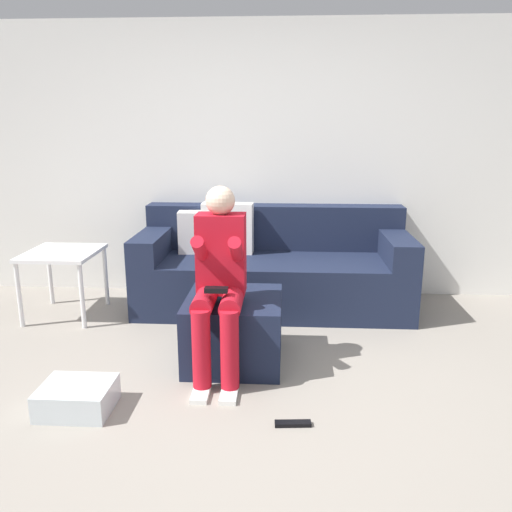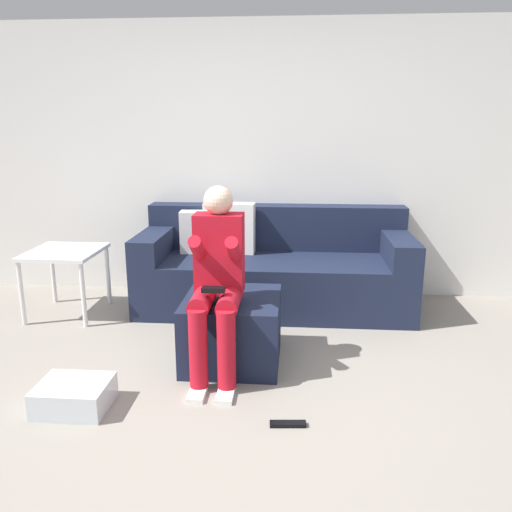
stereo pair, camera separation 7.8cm
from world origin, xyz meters
TOP-DOWN VIEW (x-y plane):
  - ground_plane at (0.00, 0.00)m, footprint 8.13×8.13m
  - wall_back at (0.00, 2.33)m, footprint 6.25×0.10m
  - couch_sectional at (0.09, 1.89)m, footprint 2.33×0.91m
  - ottoman at (-0.12, 0.74)m, footprint 0.64×0.66m
  - person_seated at (-0.19, 0.54)m, footprint 0.31×0.61m
  - storage_bin at (-0.95, 0.05)m, footprint 0.40×0.33m
  - side_table at (-1.63, 1.53)m, footprint 0.57×0.62m
  - remote_near_ottoman at (0.27, -0.04)m, footprint 0.20×0.07m

SIDE VIEW (x-z plane):
  - ground_plane at x=0.00m, z-range 0.00..0.00m
  - remote_near_ottoman at x=0.27m, z-range 0.00..0.02m
  - storage_bin at x=-0.95m, z-range 0.00..0.16m
  - ottoman at x=-0.12m, z-range 0.00..0.45m
  - couch_sectional at x=0.09m, z-range -0.12..0.79m
  - side_table at x=-1.63m, z-range 0.21..0.76m
  - person_seated at x=-0.19m, z-range 0.05..1.26m
  - wall_back at x=0.00m, z-range 0.00..2.47m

